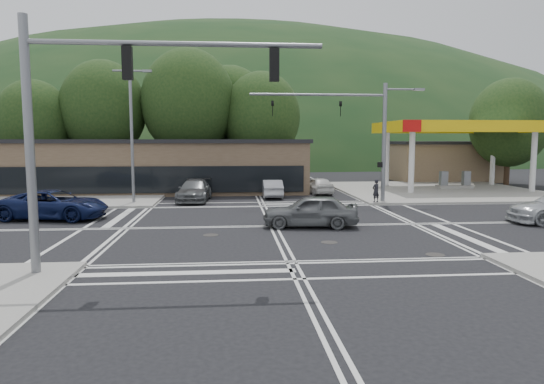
{
  "coord_description": "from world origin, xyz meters",
  "views": [
    {
      "loc": [
        -2.12,
        -23.61,
        4.29
      ],
      "look_at": [
        0.19,
        2.85,
        1.4
      ],
      "focal_mm": 32.0,
      "sensor_mm": 36.0,
      "label": 1
    }
  ],
  "objects": [
    {
      "name": "tree_n_e",
      "position": [
        -2.0,
        28.0,
        7.14
      ],
      "size": [
        8.4,
        8.4,
        11.98
      ],
      "color": "#382619",
      "rests_on": "ground"
    },
    {
      "name": "sidewalk_nw",
      "position": [
        -15.0,
        15.0,
        0.07
      ],
      "size": [
        16.0,
        16.0,
        0.15
      ],
      "primitive_type": "cube",
      "color": "gray",
      "rests_on": "ground"
    },
    {
      "name": "car_blue_west",
      "position": [
        -11.6,
        3.16,
        0.79
      ],
      "size": [
        6.03,
        3.5,
        1.58
      ],
      "primitive_type": "imported",
      "rotation": [
        0.0,
        0.0,
        1.41
      ],
      "color": "#0E1740",
      "rests_on": "ground"
    },
    {
      "name": "convenience_store",
      "position": [
        20.0,
        25.0,
        1.9
      ],
      "size": [
        10.0,
        6.0,
        3.8
      ],
      "primitive_type": "cube",
      "color": "#846B4F",
      "rests_on": "ground"
    },
    {
      "name": "signal_mast_ne",
      "position": [
        6.95,
        8.2,
        5.07
      ],
      "size": [
        11.65,
        0.3,
        8.0
      ],
      "color": "slate",
      "rests_on": "ground"
    },
    {
      "name": "tree_n_d",
      "position": [
        -20.0,
        23.0,
        5.84
      ],
      "size": [
        6.8,
        6.8,
        9.76
      ],
      "color": "#382619",
      "rests_on": "ground"
    },
    {
      "name": "tree_n_c",
      "position": [
        1.0,
        24.0,
        6.49
      ],
      "size": [
        7.6,
        7.6,
        10.87
      ],
      "color": "#382619",
      "rests_on": "ground"
    },
    {
      "name": "car_queue_a",
      "position": [
        1.0,
        12.05,
        0.66
      ],
      "size": [
        1.46,
        4.05,
        1.33
      ],
      "primitive_type": "imported",
      "rotation": [
        0.0,
        0.0,
        3.13
      ],
      "color": "#A0A1A7",
      "rests_on": "ground"
    },
    {
      "name": "hill_north",
      "position": [
        0.0,
        90.0,
        0.0
      ],
      "size": [
        252.0,
        126.0,
        140.0
      ],
      "primitive_type": "ellipsoid",
      "color": "#19381A",
      "rests_on": "ground"
    },
    {
      "name": "sidewalk_ne",
      "position": [
        15.0,
        15.0,
        0.07
      ],
      "size": [
        16.0,
        16.0,
        0.15
      ],
      "primitive_type": "cube",
      "color": "gray",
      "rests_on": "ground"
    },
    {
      "name": "car_queue_b",
      "position": [
        4.85,
        14.0,
        0.67
      ],
      "size": [
        2.1,
        4.11,
        1.34
      ],
      "primitive_type": "imported",
      "rotation": [
        0.0,
        0.0,
        3.28
      ],
      "color": "silver",
      "rests_on": "ground"
    },
    {
      "name": "commercial_row",
      "position": [
        -8.0,
        17.0,
        2.0
      ],
      "size": [
        24.0,
        8.0,
        4.0
      ],
      "primitive_type": "cube",
      "color": "brown",
      "rests_on": "ground"
    },
    {
      "name": "ground",
      "position": [
        0.0,
        0.0,
        0.0
      ],
      "size": [
        120.0,
        120.0,
        0.0
      ],
      "primitive_type": "plane",
      "color": "black",
      "rests_on": "ground"
    },
    {
      "name": "gas_station_canopy",
      "position": [
        16.99,
        15.99,
        5.04
      ],
      "size": [
        12.32,
        8.34,
        5.75
      ],
      "color": "silver",
      "rests_on": "ground"
    },
    {
      "name": "car_grey_center",
      "position": [
        1.81,
        -0.3,
        0.79
      ],
      "size": [
        4.86,
        2.45,
        1.59
      ],
      "primitive_type": "imported",
      "rotation": [
        0.0,
        0.0,
        -1.7
      ],
      "color": "slate",
      "rests_on": "ground"
    },
    {
      "name": "signal_mast_sw",
      "position": [
        -6.39,
        -8.2,
        5.12
      ],
      "size": [
        9.14,
        0.28,
        8.0
      ],
      "color": "slate",
      "rests_on": "ground"
    },
    {
      "name": "streetlight_nw",
      "position": [
        -8.44,
        9.0,
        5.05
      ],
      "size": [
        2.5,
        0.25,
        9.0
      ],
      "color": "slate",
      "rests_on": "ground"
    },
    {
      "name": "tree_n_a",
      "position": [
        -14.0,
        24.0,
        7.14
      ],
      "size": [
        8.0,
        8.0,
        11.75
      ],
      "color": "#382619",
      "rests_on": "ground"
    },
    {
      "name": "tree_ne",
      "position": [
        24.0,
        20.0,
        5.84
      ],
      "size": [
        7.2,
        7.2,
        9.99
      ],
      "color": "#382619",
      "rests_on": "ground"
    },
    {
      "name": "tree_n_b",
      "position": [
        -6.0,
        24.0,
        7.79
      ],
      "size": [
        9.0,
        9.0,
        12.98
      ],
      "color": "#382619",
      "rests_on": "ground"
    },
    {
      "name": "car_northbound",
      "position": [
        -4.58,
        10.31,
        0.74
      ],
      "size": [
        2.44,
        5.23,
        1.48
      ],
      "primitive_type": "imported",
      "rotation": [
        0.0,
        0.0,
        -0.07
      ],
      "color": "#535658",
      "rests_on": "ground"
    },
    {
      "name": "pedestrian",
      "position": [
        7.5,
        7.5,
        0.91
      ],
      "size": [
        0.66,
        0.58,
        1.53
      ],
      "primitive_type": "imported",
      "rotation": [
        0.0,
        0.0,
        3.62
      ],
      "color": "black",
      "rests_on": "sidewalk_ne"
    }
  ]
}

